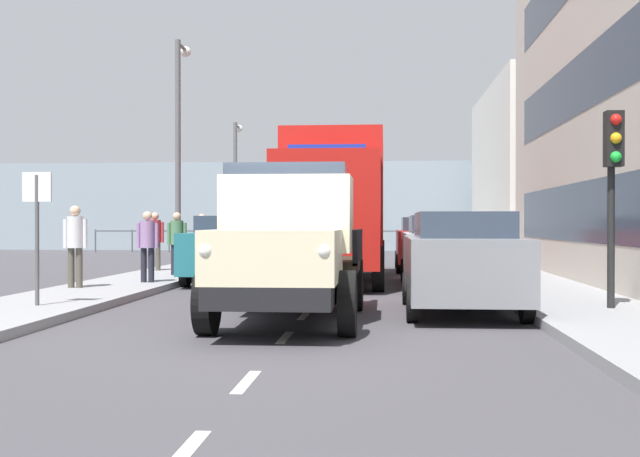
# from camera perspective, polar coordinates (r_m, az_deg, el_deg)

# --- Properties ---
(ground_plane) EXTENTS (80.00, 80.00, 0.00)m
(ground_plane) POSITION_cam_1_polar(r_m,az_deg,el_deg) (21.19, 1.04, -3.77)
(ground_plane) COLOR #423F44
(sidewalk_left) EXTENTS (2.30, 40.95, 0.15)m
(sidewalk_left) POSITION_cam_1_polar(r_m,az_deg,el_deg) (21.41, 13.82, -3.54)
(sidewalk_left) COLOR gray
(sidewalk_left) RESTS_ON ground_plane
(sidewalk_right) EXTENTS (2.30, 40.95, 0.15)m
(sidewalk_right) POSITION_cam_1_polar(r_m,az_deg,el_deg) (22.00, -11.38, -3.43)
(sidewalk_right) COLOR gray
(sidewalk_right) RESTS_ON ground_plane
(road_centreline_markings) EXTENTS (0.12, 36.37, 0.01)m
(road_centreline_markings) POSITION_cam_1_polar(r_m,az_deg,el_deg) (20.33, 0.89, -3.94)
(road_centreline_markings) COLOR silver
(road_centreline_markings) RESTS_ON ground_plane
(building_far_block) EXTENTS (6.56, 12.55, 7.50)m
(building_far_block) POSITION_cam_1_polar(r_m,az_deg,el_deg) (36.44, 17.10, 3.85)
(building_far_block) COLOR silver
(building_far_block) RESTS_ON ground_plane
(sea_horizon) EXTENTS (80.00, 0.80, 5.00)m
(sea_horizon) POSITION_cam_1_polar(r_m,az_deg,el_deg) (44.60, 2.95, 1.62)
(sea_horizon) COLOR #84939E
(sea_horizon) RESTS_ON ground_plane
(seawall_railing) EXTENTS (28.08, 0.08, 1.20)m
(seawall_railing) POSITION_cam_1_polar(r_m,az_deg,el_deg) (41.00, 2.79, -0.48)
(seawall_railing) COLOR #4C5156
(seawall_railing) RESTS_ON ground_plane
(truck_vintage_cream) EXTENTS (2.17, 5.64, 2.43)m
(truck_vintage_cream) POSITION_cam_1_polar(r_m,az_deg,el_deg) (12.10, -2.31, -1.32)
(truck_vintage_cream) COLOR black
(truck_vintage_cream) RESTS_ON ground_plane
(lorry_cargo_red) EXTENTS (2.58, 8.20, 3.87)m
(lorry_cargo_red) POSITION_cam_1_polar(r_m,az_deg,el_deg) (20.66, 1.08, 1.88)
(lorry_cargo_red) COLOR red
(lorry_cargo_red) RESTS_ON ground_plane
(car_grey_kerbside_near) EXTENTS (1.92, 4.40, 1.72)m
(car_grey_kerbside_near) POSITION_cam_1_polar(r_m,az_deg,el_deg) (13.74, 10.11, -2.29)
(car_grey_kerbside_near) COLOR slate
(car_grey_kerbside_near) RESTS_ON ground_plane
(car_silver_kerbside_1) EXTENTS (1.75, 4.33, 1.72)m
(car_silver_kerbside_1) POSITION_cam_1_polar(r_m,az_deg,el_deg) (19.60, 8.47, -1.50)
(car_silver_kerbside_1) COLOR #B7BABF
(car_silver_kerbside_1) RESTS_ON ground_plane
(car_red_kerbside_2) EXTENTS (1.89, 4.53, 1.72)m
(car_red_kerbside_2) POSITION_cam_1_polar(r_m,az_deg,el_deg) (25.71, 7.56, -1.04)
(car_red_kerbside_2) COLOR #B21E1E
(car_red_kerbside_2) RESTS_ON ground_plane
(car_teal_oppositeside_0) EXTENTS (1.81, 4.63, 1.72)m
(car_teal_oppositeside_0) POSITION_cam_1_polar(r_m,az_deg,el_deg) (20.58, -6.47, -1.40)
(car_teal_oppositeside_0) COLOR #1E6670
(car_teal_oppositeside_0) RESTS_ON ground_plane
(car_maroon_oppositeside_1) EXTENTS (1.80, 4.17, 1.72)m
(car_maroon_oppositeside_1) POSITION_cam_1_polar(r_m,az_deg,el_deg) (26.28, -4.03, -1.02)
(car_maroon_oppositeside_1) COLOR maroon
(car_maroon_oppositeside_1) RESTS_ON ground_plane
(car_navy_oppositeside_2) EXTENTS (1.81, 4.63, 1.72)m
(car_navy_oppositeside_2) POSITION_cam_1_polar(r_m,az_deg,el_deg) (31.45, -2.59, -0.78)
(car_navy_oppositeside_2) COLOR navy
(car_navy_oppositeside_2) RESTS_ON ground_plane
(pedestrian_with_bag) EXTENTS (0.53, 0.34, 1.77)m
(pedestrian_with_bag) POSITION_cam_1_polar(r_m,az_deg,el_deg) (17.80, -17.21, -0.74)
(pedestrian_with_bag) COLOR #4C473D
(pedestrian_with_bag) RESTS_ON sidewalk_right
(pedestrian_in_dark_coat) EXTENTS (0.53, 0.34, 1.67)m
(pedestrian_in_dark_coat) POSITION_cam_1_polar(r_m,az_deg,el_deg) (19.02, -12.31, -0.86)
(pedestrian_in_dark_coat) COLOR black
(pedestrian_in_dark_coat) RESTS_ON sidewalk_right
(pedestrian_couple_b) EXTENTS (0.53, 0.34, 1.68)m
(pedestrian_couple_b) POSITION_cam_1_polar(r_m,az_deg,el_deg) (21.52, -10.26, -0.69)
(pedestrian_couple_b) COLOR black
(pedestrian_couple_b) RESTS_ON sidewalk_right
(pedestrian_couple_a) EXTENTS (0.53, 0.34, 1.71)m
(pedestrian_couple_a) POSITION_cam_1_polar(r_m,az_deg,el_deg) (23.72, -11.78, -0.55)
(pedestrian_couple_a) COLOR #4C473D
(pedestrian_couple_a) RESTS_ON sidewalk_right
(pedestrian_strolling) EXTENTS (0.53, 0.34, 1.68)m
(pedestrian_strolling) POSITION_cam_1_polar(r_m,az_deg,el_deg) (25.45, -8.50, -0.51)
(pedestrian_strolling) COLOR black
(pedestrian_strolling) RESTS_ON sidewalk_right
(traffic_light_near) EXTENTS (0.28, 0.41, 3.20)m
(traffic_light_near) POSITION_cam_1_polar(r_m,az_deg,el_deg) (13.71, 20.33, 4.27)
(traffic_light_near) COLOR black
(traffic_light_near) RESTS_ON sidewalk_left
(lamp_post_promenade) EXTENTS (0.32, 1.14, 6.63)m
(lamp_post_promenade) POSITION_cam_1_polar(r_m,az_deg,el_deg) (23.25, -10.09, 6.68)
(lamp_post_promenade) COLOR #59595B
(lamp_post_promenade) RESTS_ON sidewalk_right
(lamp_post_far) EXTENTS (0.32, 1.14, 5.60)m
(lamp_post_far) POSITION_cam_1_polar(r_m,az_deg,el_deg) (33.42, -6.06, 3.83)
(lamp_post_far) COLOR #59595B
(lamp_post_far) RESTS_ON sidewalk_right
(street_sign) EXTENTS (0.50, 0.07, 2.25)m
(street_sign) POSITION_cam_1_polar(r_m,az_deg,el_deg) (14.17, -19.69, 0.95)
(street_sign) COLOR #4C4C4C
(street_sign) RESTS_ON sidewalk_right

